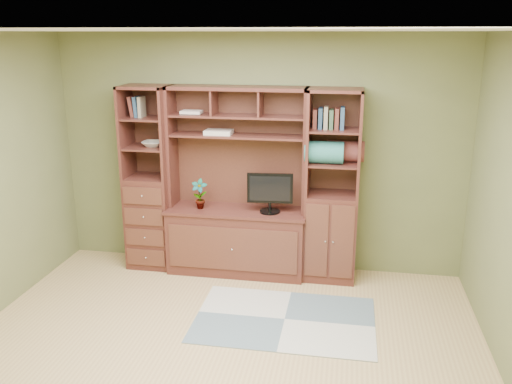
% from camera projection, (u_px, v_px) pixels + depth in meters
% --- Properties ---
extents(room, '(4.60, 4.10, 2.64)m').
position_uv_depth(room, '(213.00, 210.00, 4.08)').
color(room, tan).
rests_on(room, ground).
extents(center_hutch, '(1.54, 0.53, 2.05)m').
position_uv_depth(center_hutch, '(236.00, 183.00, 5.83)').
color(center_hutch, '#4A201A').
rests_on(center_hutch, ground).
extents(left_tower, '(0.50, 0.45, 2.05)m').
position_uv_depth(left_tower, '(149.00, 178.00, 6.04)').
color(left_tower, '#4A201A').
rests_on(left_tower, ground).
extents(right_tower, '(0.55, 0.45, 2.05)m').
position_uv_depth(right_tower, '(332.00, 187.00, 5.70)').
color(right_tower, '#4A201A').
rests_on(right_tower, ground).
extents(rug, '(1.67, 1.11, 0.01)m').
position_uv_depth(rug, '(285.00, 319.00, 5.07)').
color(rug, '#939898').
rests_on(rug, ground).
extents(monitor, '(0.50, 0.26, 0.60)m').
position_uv_depth(monitor, '(270.00, 186.00, 5.74)').
color(monitor, black).
rests_on(monitor, center_hutch).
extents(orchid, '(0.17, 0.12, 0.33)m').
position_uv_depth(orchid, '(199.00, 194.00, 5.90)').
color(orchid, '#AB463A').
rests_on(orchid, center_hutch).
extents(magazines, '(0.29, 0.21, 0.04)m').
position_uv_depth(magazines, '(219.00, 132.00, 5.80)').
color(magazines, beige).
rests_on(magazines, center_hutch).
extents(bowl, '(0.24, 0.24, 0.06)m').
position_uv_depth(bowl, '(153.00, 144.00, 5.91)').
color(bowl, beige).
rests_on(bowl, left_tower).
extents(blanket_teal, '(0.40, 0.23, 0.23)m').
position_uv_depth(blanket_teal, '(324.00, 152.00, 5.56)').
color(blanket_teal, '#2A7069').
rests_on(blanket_teal, right_tower).
extents(blanket_red, '(0.39, 0.22, 0.22)m').
position_uv_depth(blanket_red, '(345.00, 151.00, 5.65)').
color(blanket_red, brown).
rests_on(blanket_red, right_tower).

